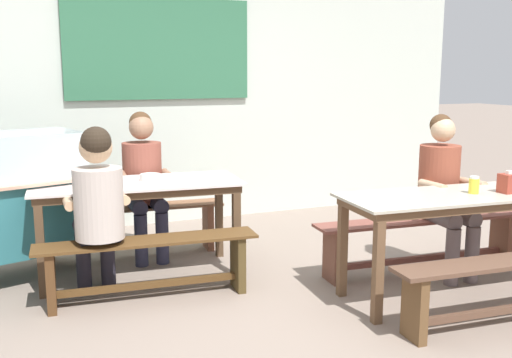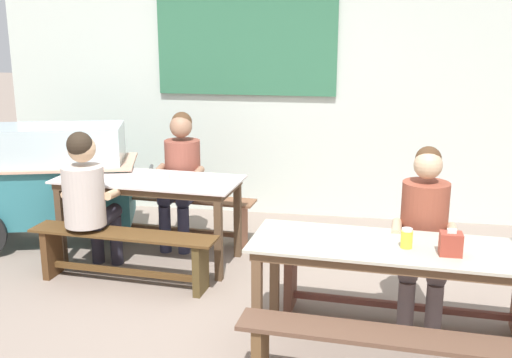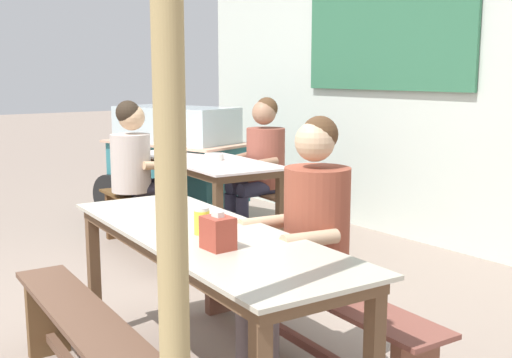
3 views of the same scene
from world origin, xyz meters
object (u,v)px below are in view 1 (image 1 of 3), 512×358
Objects in this scene: dining_table_far at (137,192)px; soup_bowl at (150,177)px; tissue_box at (509,183)px; bench_near_back at (421,236)px; person_right_near_table at (444,186)px; bench_far_front at (148,261)px; person_center_facing at (144,175)px; dining_table_near at (468,204)px; condiment_jar at (474,185)px; bench_far_back at (132,224)px; person_left_back_turned at (98,202)px.

soup_bowl reaches higher than dining_table_far.
tissue_box is 1.00× the size of soup_bowl.
soup_bowl is at bearing 9.86° from dining_table_far.
person_right_near_table is (0.13, -0.08, 0.43)m from bench_near_back.
person_center_facing is at bearing 79.07° from bench_far_front.
person_center_facing is at bearing 147.65° from bench_near_back.
dining_table_near is 0.14m from condiment_jar.
person_center_facing reaches higher than bench_near_back.
dining_table_near is 2.34m from bench_far_front.
bench_far_back is 1.28× the size of person_right_near_table.
bench_far_back is 10.22× the size of soup_bowl.
condiment_jar is at bearing -42.90° from person_center_facing.
tissue_box is at bearing -70.63° from bench_near_back.
tissue_box reaches higher than dining_table_near.
bench_far_back is 13.22× the size of condiment_jar.
bench_far_front is 0.86× the size of bench_near_back.
person_left_back_turned is at bearing 160.14° from tissue_box.
person_right_near_table reaches higher than dining_table_far.
bench_far_back is (-2.07, 1.88, -0.40)m from dining_table_near.
soup_bowl reaches higher than dining_table_near.
person_left_back_turned reaches higher than dining_table_near.
person_right_near_table is 8.00× the size of soup_bowl.
bench_far_back is 0.46m from person_center_facing.
tissue_box is (2.43, -0.90, 0.55)m from bench_far_front.
person_left_back_turned is at bearing 163.31° from bench_far_front.
condiment_jar is (-0.25, 0.08, -0.01)m from tissue_box.
dining_table_far is 2.50m from dining_table_near.
condiment_jar is 2.45m from soup_bowl.
bench_far_front is 9.88× the size of soup_bowl.
condiment_jar is at bearing -32.59° from dining_table_far.
condiment_jar is at bearing -56.16° from dining_table_near.
dining_table_far is at bearing 85.28° from bench_far_front.
dining_table_near is 0.50m from person_right_near_table.
bench_far_front is (-2.16, 0.79, -0.40)m from dining_table_near.
person_right_near_table reaches higher than condiment_jar.
bench_far_back is at bearing 147.76° from person_right_near_table.
soup_bowl is at bearing -95.28° from person_center_facing.
bench_near_back is 0.88m from tissue_box.
person_right_near_table reaches higher than dining_table_near.
person_left_back_turned is (-0.32, 0.10, 0.44)m from bench_far_front.
dining_table_far is 0.58m from person_left_back_turned.
dining_table_far is at bearing 159.18° from person_right_near_table.
dining_table_near is at bearing -20.12° from bench_far_front.
person_center_facing reaches higher than person_left_back_turned.
person_center_facing reaches higher than bench_far_back.
bench_far_back and bench_far_front have the same top height.
soup_bowl is (0.48, 0.47, 0.07)m from person_left_back_turned.
bench_near_back is 11.55× the size of soup_bowl.
person_center_facing is (0.11, -0.07, 0.44)m from bench_far_back.
tissue_box is at bearing -31.15° from dining_table_far.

